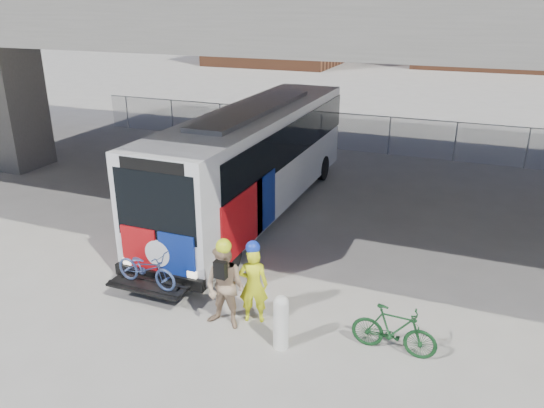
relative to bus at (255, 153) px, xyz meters
The scene contains 9 objects.
ground 4.18m from the bus, 56.32° to the right, with size 160.00×160.00×0.00m, color #9E9991.
bus is the anchor object (origin of this frame).
overpass 4.97m from the bus, 26.54° to the left, with size 40.00×16.00×7.95m.
chainlink_fence 9.24m from the bus, 77.47° to the left, with size 30.00×0.06×30.00m.
brick_buildings 45.46m from the bus, 85.91° to the left, with size 54.00×22.00×12.00m.
bollard 8.07m from the bus, 62.52° to the right, with size 0.33×0.33×1.26m.
cyclist_hivis 6.97m from the bus, 66.80° to the right, with size 0.78×0.62×2.03m.
cyclist_tan 7.21m from the bus, 71.86° to the right, with size 1.00×0.80×2.18m.
bike_parked 8.80m from the bus, 46.91° to the right, with size 0.51×1.80×1.08m, color #14401D.
Camera 1 is at (5.05, -12.95, 6.99)m, focal length 35.00 mm.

